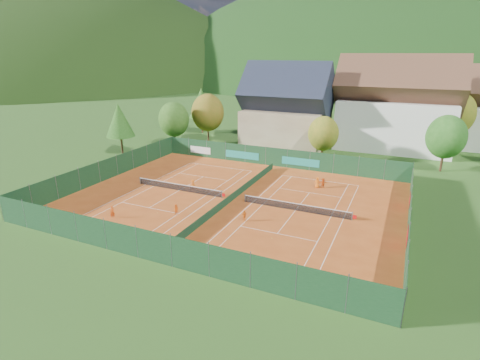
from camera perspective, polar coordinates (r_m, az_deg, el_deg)
name	(u,v)px	position (r m, az deg, el deg)	size (l,w,h in m)	color
ground	(233,200)	(46.67, -1.02, -3.07)	(600.00, 600.00, 0.00)	#254D18
clay_pad	(233,200)	(46.66, -1.02, -3.04)	(40.00, 32.00, 0.01)	#A94818
court_markings_left	(179,190)	(50.40, -9.26, -1.58)	(11.03, 23.83, 0.00)	white
court_markings_right	(295,210)	(44.06, 8.44, -4.62)	(11.03, 23.83, 0.00)	white
tennis_net_left	(180,187)	(50.15, -9.14, -1.08)	(13.30, 0.10, 1.02)	#59595B
tennis_net_right	(297,207)	(43.83, 8.67, -4.06)	(13.30, 0.10, 1.02)	#59595B
court_divider	(233,196)	(46.48, -1.02, -2.48)	(0.03, 28.80, 1.00)	#12341F
fence_north	(274,157)	(60.41, 5.13, 3.50)	(40.00, 0.10, 3.00)	#153A1F
fence_south	(154,247)	(33.69, -13.01, -9.89)	(40.00, 0.04, 3.00)	#12331A
fence_west	(108,169)	(57.23, -19.42, 1.63)	(0.04, 32.00, 3.00)	#14371D
fence_east	(409,217)	(42.23, 24.41, -5.10)	(0.09, 32.00, 3.00)	#13361B
chalet	(286,112)	(73.15, 7.10, 10.27)	(16.20, 12.00, 16.00)	tan
hotel_block_a	(395,110)	(75.73, 22.60, 9.86)	(21.60, 11.00, 17.25)	silver
hotel_block_b	(477,113)	(84.47, 32.39, 8.67)	(17.28, 10.00, 15.50)	silver
tree_west_front	(174,119)	(72.70, -10.06, 9.09)	(5.72, 5.72, 8.69)	#4A311A
tree_west_mid	(208,113)	(75.53, -4.95, 10.19)	(6.44, 6.44, 9.78)	#462D19
tree_west_back	(202,103)	(85.27, -5.88, 11.61)	(5.60, 5.60, 10.00)	#4C2F1B
tree_center	(323,134)	(63.61, 12.59, 6.92)	(5.01, 5.01, 7.60)	#443018
tree_east_front	(446,137)	(64.38, 28.91, 5.77)	(5.72, 5.72, 8.69)	#4A2E1A
tree_west_side	(119,120)	(70.10, -17.92, 8.67)	(5.04, 5.04, 9.00)	#462D19
tree_east_back	(455,114)	(80.07, 29.89, 8.77)	(7.15, 7.15, 10.86)	#492B1A
mountain_backdrop	(423,142)	(278.58, 26.10, 5.17)	(820.00, 530.00, 242.00)	black
ball_hopper	(281,266)	(32.21, 6.28, -12.86)	(0.34, 0.34, 0.80)	slate
loose_ball_0	(158,213)	(43.93, -12.46, -4.92)	(0.07, 0.07, 0.07)	#CCD833
loose_ball_1	(272,238)	(37.50, 4.89, -8.85)	(0.07, 0.07, 0.07)	#CCD833
player_left_near	(112,212)	(43.78, -18.88, -4.64)	(0.53, 0.34, 1.44)	#DF5213
player_left_mid	(176,210)	(42.89, -9.71, -4.47)	(0.61, 0.48, 1.26)	orange
player_left_far	(193,185)	(50.10, -7.17, -0.73)	(0.95, 0.54, 1.46)	orange
player_right_near	(244,216)	(40.72, 0.65, -5.48)	(0.75, 0.31, 1.28)	orange
player_right_far_a	(317,182)	(51.62, 11.69, -0.36)	(0.74, 0.48, 1.51)	orange
player_right_far_b	(323,183)	(51.72, 12.52, -0.46)	(1.28, 0.41, 1.38)	#D54F12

